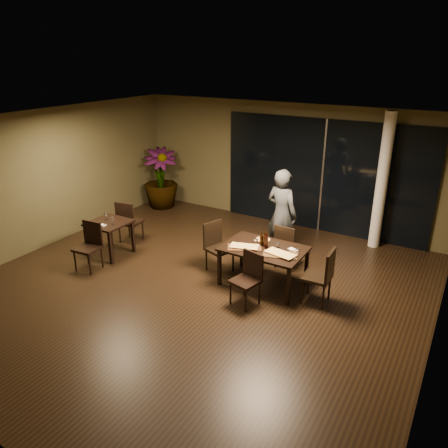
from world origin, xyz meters
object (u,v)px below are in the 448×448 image
bottle_b (266,241)px  bottle_c (265,239)px  chair_side_far (128,220)px  chair_side_near (90,243)px  side_table (109,227)px  diner (282,215)px  chair_main_near (248,276)px  chair_main_far (286,244)px  chair_main_left (217,244)px  main_table (264,251)px  potted_plant (161,178)px  chair_main_right (322,274)px  bottle_a (261,239)px

bottle_b → bottle_c: size_ratio=1.02×
chair_side_far → chair_side_near: chair_side_far is taller
side_table → diner: size_ratio=0.41×
chair_main_near → chair_side_near: (-3.35, -0.44, 0.02)m
chair_main_far → chair_side_far: chair_side_far is taller
side_table → bottle_b: (3.44, 0.51, 0.28)m
chair_main_far → chair_side_near: chair_side_near is taller
chair_main_far → bottle_c: bearing=82.2°
chair_main_left → chair_side_far: same height
main_table → potted_plant: 5.08m
main_table → side_table: 3.44m
bottle_b → bottle_c: (-0.06, 0.06, -0.00)m
diner → bottle_c: size_ratio=6.65×
bottle_b → chair_main_right: bearing=-5.1°
main_table → side_table: bearing=-171.6°
potted_plant → bottle_c: potted_plant is taller
main_table → chair_main_far: bearing=82.3°
chair_main_far → bottle_a: (-0.20, -0.75, 0.37)m
chair_main_right → chair_main_near: bearing=-62.2°
chair_side_near → bottle_a: 3.44m
bottle_c → chair_main_far: bearing=79.7°
chair_main_left → side_table: bearing=122.0°
chair_side_near → diner: bearing=31.9°
chair_main_left → bottle_a: size_ratio=3.52×
diner → chair_side_near: bearing=49.9°
chair_side_far → potted_plant: 2.55m
bottle_b → chair_main_far: bearing=85.0°
chair_main_left → main_table: bearing=-75.6°
diner → main_table: bearing=111.1°
side_table → chair_main_near: (3.47, -0.22, -0.10)m
side_table → diner: 3.66m
chair_side_far → bottle_b: bearing=168.8°
potted_plant → bottle_c: 5.02m
bottle_c → potted_plant: bearing=150.7°
chair_side_near → chair_side_far: bearing=92.1°
chair_main_far → chair_main_right: (1.05, -0.90, 0.04)m
chair_main_far → bottle_b: (-0.07, -0.80, 0.37)m
side_table → chair_side_far: 0.68m
chair_main_far → diner: diner is taller
chair_main_near → bottle_b: size_ratio=3.14×
main_table → diner: diner is taller
chair_main_near → bottle_a: (-0.15, 0.78, 0.37)m
bottle_b → potted_plant: bearing=150.4°
chair_side_near → bottle_c: 3.50m
chair_main_right → bottle_c: bearing=-100.1°
potted_plant → bottle_b: (4.44, -2.52, 0.07)m
main_table → chair_side_far: bearing=177.2°
chair_main_right → bottle_a: bottle_a is taller
potted_plant → bottle_c: bearing=-29.3°
side_table → chair_side_near: size_ratio=0.82×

